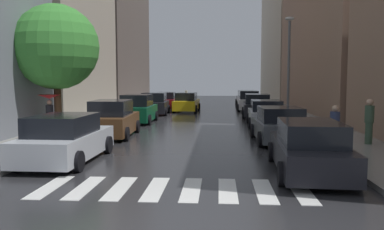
% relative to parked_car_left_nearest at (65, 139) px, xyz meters
% --- Properties ---
extents(ground_plane, '(28.00, 72.00, 0.04)m').
position_rel_parked_car_left_nearest_xyz_m(ground_plane, '(3.97, 17.87, -0.76)').
color(ground_plane, '#272729').
extents(sidewalk_left, '(3.00, 72.00, 0.15)m').
position_rel_parked_car_left_nearest_xyz_m(sidewalk_left, '(-2.53, 17.87, -0.67)').
color(sidewalk_left, gray).
rests_on(sidewalk_left, ground).
extents(sidewalk_right, '(3.00, 72.00, 0.15)m').
position_rel_parked_car_left_nearest_xyz_m(sidewalk_right, '(10.47, 17.87, -0.67)').
color(sidewalk_right, gray).
rests_on(sidewalk_right, ground).
extents(crosswalk_stripes, '(6.75, 2.20, 0.01)m').
position_rel_parked_car_left_nearest_xyz_m(crosswalk_stripes, '(3.97, -3.11, -0.74)').
color(crosswalk_stripes, silver).
rests_on(crosswalk_stripes, ground).
extents(building_left_far, '(6.00, 16.44, 19.65)m').
position_rel_parked_car_left_nearest_xyz_m(building_left_far, '(-7.03, 30.98, 9.08)').
color(building_left_far, '#564C47').
rests_on(building_left_far, ground).
extents(building_right_mid, '(6.00, 21.59, 16.41)m').
position_rel_parked_car_left_nearest_xyz_m(building_right_mid, '(14.97, 21.12, 7.46)').
color(building_right_mid, '#8C6B56').
rests_on(building_right_mid, ground).
extents(building_right_far, '(6.00, 20.88, 23.19)m').
position_rel_parked_car_left_nearest_xyz_m(building_right_far, '(14.97, 43.13, 10.85)').
color(building_right_far, '#B2A38C').
rests_on(building_right_far, ground).
extents(parked_car_left_nearest, '(2.20, 4.60, 1.58)m').
position_rel_parked_car_left_nearest_xyz_m(parked_car_left_nearest, '(0.00, 0.00, 0.00)').
color(parked_car_left_nearest, '#B2B7BF').
rests_on(parked_car_left_nearest, ground).
extents(parked_car_left_second, '(2.19, 4.34, 1.76)m').
position_rel_parked_car_left_nearest_xyz_m(parked_car_left_second, '(0.03, 5.78, 0.07)').
color(parked_car_left_second, brown).
rests_on(parked_car_left_second, ground).
extents(parked_car_left_third, '(2.11, 4.02, 1.79)m').
position_rel_parked_car_left_nearest_xyz_m(parked_car_left_third, '(-0.02, 11.90, 0.09)').
color(parked_car_left_third, '#0C4C2D').
rests_on(parked_car_left_third, ground).
extents(parked_car_left_fourth, '(2.29, 4.08, 1.71)m').
position_rel_parked_car_left_nearest_xyz_m(parked_car_left_fourth, '(0.08, 17.93, 0.05)').
color(parked_car_left_fourth, black).
rests_on(parked_car_left_fourth, ground).
extents(parked_car_left_fifth, '(2.13, 4.74, 1.57)m').
position_rel_parked_car_left_nearest_xyz_m(parked_car_left_fifth, '(0.23, 23.93, -0.00)').
color(parked_car_left_fifth, maroon).
rests_on(parked_car_left_fifth, ground).
extents(parked_car_right_nearest, '(2.22, 4.83, 1.54)m').
position_rel_parked_car_left_nearest_xyz_m(parked_car_right_nearest, '(7.71, -1.17, -0.01)').
color(parked_car_right_nearest, black).
rests_on(parked_car_right_nearest, ground).
extents(parked_car_right_second, '(2.26, 4.08, 1.55)m').
position_rel_parked_car_left_nearest_xyz_m(parked_car_right_second, '(7.72, 4.60, -0.01)').
color(parked_car_right_second, '#474C51').
rests_on(parked_car_right_second, ground).
extents(parked_car_right_third, '(2.22, 4.38, 1.53)m').
position_rel_parked_car_left_nearest_xyz_m(parked_car_right_third, '(7.85, 10.60, -0.02)').
color(parked_car_right_third, '#B2B7BF').
rests_on(parked_car_right_third, ground).
extents(parked_car_right_fourth, '(2.25, 4.49, 1.69)m').
position_rel_parked_car_left_nearest_xyz_m(parked_car_right_fourth, '(7.84, 16.13, 0.05)').
color(parked_car_right_fourth, black).
rests_on(parked_car_right_fourth, ground).
extents(parked_car_right_fifth, '(2.05, 4.37, 1.75)m').
position_rel_parked_car_left_nearest_xyz_m(parked_car_right_fifth, '(7.70, 22.52, 0.07)').
color(parked_car_right_fifth, silver).
rests_on(parked_car_right_fifth, ground).
extents(parked_car_right_sixth, '(2.04, 4.48, 1.63)m').
position_rel_parked_car_left_nearest_xyz_m(parked_car_right_sixth, '(7.90, 28.61, 0.02)').
color(parked_car_right_sixth, '#B2B7BF').
rests_on(parked_car_right_sixth, ground).
extents(taxi_midroad, '(2.21, 4.41, 1.81)m').
position_rel_parked_car_left_nearest_xyz_m(taxi_midroad, '(2.35, 20.85, 0.02)').
color(taxi_midroad, yellow).
rests_on(taxi_midroad, ground).
extents(pedestrian_foreground, '(1.10, 1.10, 1.86)m').
position_rel_parked_car_left_nearest_xyz_m(pedestrian_foreground, '(-3.05, 5.81, 0.81)').
color(pedestrian_foreground, gray).
rests_on(pedestrian_foreground, sidewalk_left).
extents(pedestrian_near_tree, '(0.36, 0.36, 1.82)m').
position_rel_parked_car_left_nearest_xyz_m(pedestrian_near_tree, '(11.10, 3.47, 0.37)').
color(pedestrian_near_tree, '#38513D').
rests_on(pedestrian_near_tree, sidewalk_right).
extents(pedestrian_by_kerb, '(0.36, 0.36, 1.63)m').
position_rel_parked_car_left_nearest_xyz_m(pedestrian_by_kerb, '(9.43, 2.34, 0.25)').
color(pedestrian_by_kerb, black).
rests_on(pedestrian_by_kerb, sidewalk_right).
extents(street_tree_left, '(4.11, 4.11, 6.20)m').
position_rel_parked_car_left_nearest_xyz_m(street_tree_left, '(-2.79, 6.18, 3.54)').
color(street_tree_left, '#513823').
rests_on(street_tree_left, sidewalk_left).
extents(lamp_post_right, '(0.60, 0.28, 6.52)m').
position_rel_parked_car_left_nearest_xyz_m(lamp_post_right, '(9.52, 13.02, 3.19)').
color(lamp_post_right, '#595B60').
rests_on(lamp_post_right, sidewalk_right).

